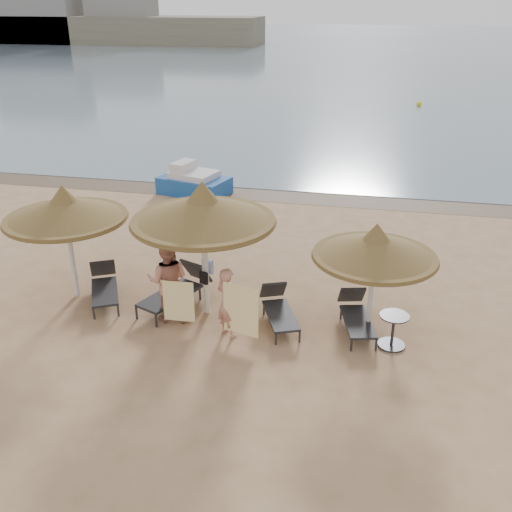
{
  "coord_description": "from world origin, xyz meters",
  "views": [
    {
      "loc": [
        2.96,
        -10.73,
        6.84
      ],
      "look_at": [
        0.49,
        1.2,
        1.26
      ],
      "focal_mm": 40.0,
      "sensor_mm": 36.0,
      "label": 1
    }
  ],
  "objects_px": {
    "pedal_boat": "(193,182)",
    "palapa_right": "(375,247)",
    "side_table": "(393,331)",
    "person_left": "(168,274)",
    "lounger_far_left": "(104,285)",
    "person_right": "(227,297)",
    "palapa_left": "(65,209)",
    "lounger_far_right": "(356,314)",
    "lounger_near_right": "(278,308)",
    "lounger_near_left": "(178,288)",
    "palapa_center": "(203,210)"
  },
  "relations": [
    {
      "from": "person_right",
      "to": "palapa_right",
      "type": "bearing_deg",
      "value": -134.83
    },
    {
      "from": "person_left",
      "to": "person_right",
      "type": "distance_m",
      "value": 1.55
    },
    {
      "from": "palapa_center",
      "to": "lounger_near_left",
      "type": "height_order",
      "value": "palapa_center"
    },
    {
      "from": "palapa_right",
      "to": "pedal_boat",
      "type": "height_order",
      "value": "palapa_right"
    },
    {
      "from": "lounger_far_left",
      "to": "lounger_near_left",
      "type": "height_order",
      "value": "lounger_near_left"
    },
    {
      "from": "palapa_left",
      "to": "pedal_boat",
      "type": "bearing_deg",
      "value": 87.11
    },
    {
      "from": "palapa_right",
      "to": "side_table",
      "type": "bearing_deg",
      "value": -37.55
    },
    {
      "from": "lounger_far_right",
      "to": "pedal_boat",
      "type": "bearing_deg",
      "value": 113.76
    },
    {
      "from": "person_right",
      "to": "lounger_near_right",
      "type": "bearing_deg",
      "value": -108.79
    },
    {
      "from": "lounger_far_right",
      "to": "person_left",
      "type": "relative_size",
      "value": 0.8
    },
    {
      "from": "lounger_far_right",
      "to": "pedal_boat",
      "type": "height_order",
      "value": "pedal_boat"
    },
    {
      "from": "palapa_left",
      "to": "lounger_near_left",
      "type": "bearing_deg",
      "value": 2.88
    },
    {
      "from": "person_left",
      "to": "pedal_boat",
      "type": "bearing_deg",
      "value": -84.81
    },
    {
      "from": "palapa_right",
      "to": "person_left",
      "type": "height_order",
      "value": "palapa_right"
    },
    {
      "from": "lounger_far_left",
      "to": "pedal_boat",
      "type": "relative_size",
      "value": 0.67
    },
    {
      "from": "lounger_far_right",
      "to": "person_right",
      "type": "relative_size",
      "value": 0.97
    },
    {
      "from": "pedal_boat",
      "to": "palapa_right",
      "type": "bearing_deg",
      "value": -36.23
    },
    {
      "from": "person_left",
      "to": "lounger_far_right",
      "type": "bearing_deg",
      "value": 177.79
    },
    {
      "from": "lounger_far_left",
      "to": "person_left",
      "type": "xyz_separation_m",
      "value": [
        1.92,
        -0.62,
        0.78
      ]
    },
    {
      "from": "lounger_far_left",
      "to": "person_right",
      "type": "distance_m",
      "value": 3.6
    },
    {
      "from": "palapa_center",
      "to": "person_right",
      "type": "xyz_separation_m",
      "value": [
        0.74,
        -0.87,
        -1.62
      ]
    },
    {
      "from": "person_left",
      "to": "pedal_boat",
      "type": "distance_m",
      "value": 9.27
    },
    {
      "from": "palapa_center",
      "to": "lounger_near_right",
      "type": "xyz_separation_m",
      "value": [
        1.72,
        -0.07,
        -2.22
      ]
    },
    {
      "from": "palapa_left",
      "to": "lounger_far_left",
      "type": "distance_m",
      "value": 2.07
    },
    {
      "from": "palapa_left",
      "to": "lounger_far_left",
      "type": "height_order",
      "value": "palapa_left"
    },
    {
      "from": "lounger_far_right",
      "to": "side_table",
      "type": "relative_size",
      "value": 2.44
    },
    {
      "from": "lounger_near_right",
      "to": "person_right",
      "type": "relative_size",
      "value": 0.97
    },
    {
      "from": "lounger_far_left",
      "to": "person_right",
      "type": "height_order",
      "value": "person_right"
    },
    {
      "from": "palapa_left",
      "to": "lounger_far_right",
      "type": "distance_m",
      "value": 7.15
    },
    {
      "from": "person_left",
      "to": "person_right",
      "type": "height_order",
      "value": "person_left"
    },
    {
      "from": "lounger_near_right",
      "to": "lounger_far_left",
      "type": "bearing_deg",
      "value": 154.8
    },
    {
      "from": "palapa_right",
      "to": "lounger_far_left",
      "type": "bearing_deg",
      "value": 177.07
    },
    {
      "from": "lounger_near_right",
      "to": "side_table",
      "type": "distance_m",
      "value": 2.6
    },
    {
      "from": "lounger_far_left",
      "to": "side_table",
      "type": "xyz_separation_m",
      "value": [
        6.93,
        -0.73,
        -0.01
      ]
    },
    {
      "from": "palapa_center",
      "to": "person_left",
      "type": "bearing_deg",
      "value": -147.83
    },
    {
      "from": "lounger_near_left",
      "to": "palapa_center",
      "type": "bearing_deg",
      "value": 4.43
    },
    {
      "from": "side_table",
      "to": "palapa_left",
      "type": "bearing_deg",
      "value": 174.74
    },
    {
      "from": "side_table",
      "to": "pedal_boat",
      "type": "height_order",
      "value": "pedal_boat"
    },
    {
      "from": "palapa_right",
      "to": "lounger_near_left",
      "type": "bearing_deg",
      "value": 174.48
    },
    {
      "from": "person_left",
      "to": "person_right",
      "type": "xyz_separation_m",
      "value": [
        1.48,
        -0.4,
        -0.21
      ]
    },
    {
      "from": "palapa_left",
      "to": "person_left",
      "type": "height_order",
      "value": "palapa_left"
    },
    {
      "from": "lounger_far_left",
      "to": "lounger_far_right",
      "type": "relative_size",
      "value": 1.03
    },
    {
      "from": "lounger_near_left",
      "to": "side_table",
      "type": "height_order",
      "value": "lounger_near_left"
    },
    {
      "from": "lounger_near_left",
      "to": "person_right",
      "type": "relative_size",
      "value": 1.14
    },
    {
      "from": "lounger_far_left",
      "to": "lounger_near_right",
      "type": "bearing_deg",
      "value": -29.55
    },
    {
      "from": "palapa_left",
      "to": "person_right",
      "type": "xyz_separation_m",
      "value": [
        4.15,
        -1.0,
        -1.35
      ]
    },
    {
      "from": "lounger_far_left",
      "to": "person_right",
      "type": "xyz_separation_m",
      "value": [
        3.4,
        -1.02,
        0.58
      ]
    },
    {
      "from": "lounger_far_left",
      "to": "pedal_boat",
      "type": "bearing_deg",
      "value": 65.58
    },
    {
      "from": "lounger_near_right",
      "to": "person_left",
      "type": "distance_m",
      "value": 2.62
    },
    {
      "from": "palapa_left",
      "to": "person_left",
      "type": "relative_size",
      "value": 1.26
    }
  ]
}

